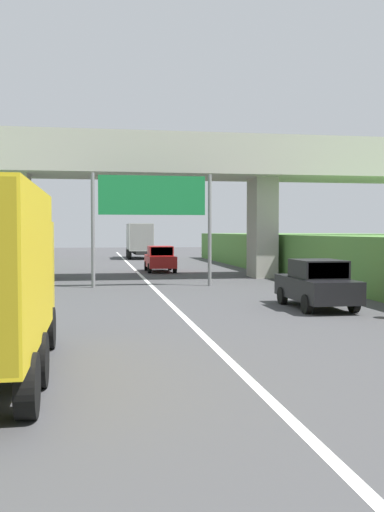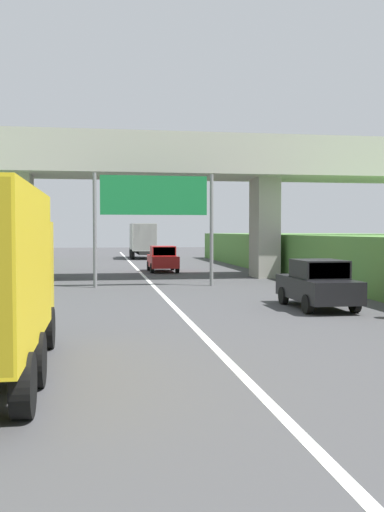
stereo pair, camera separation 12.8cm
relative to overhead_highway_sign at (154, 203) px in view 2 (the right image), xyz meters
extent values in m
cube|color=white|center=(0.00, -2.55, -4.08)|extent=(0.20, 98.50, 0.01)
cube|color=#ADA89E|center=(0.00, 4.76, 2.27)|extent=(40.00, 4.80, 1.10)
cube|color=#ADA89E|center=(0.00, 2.54, 3.37)|extent=(40.00, 0.36, 1.10)
cube|color=#ADA89E|center=(0.00, 6.98, 3.37)|extent=(40.00, 0.36, 1.10)
cube|color=#9F9A91|center=(-6.95, 4.76, -1.18)|extent=(1.30, 2.20, 5.81)
cube|color=#9F9A91|center=(6.95, 4.76, -1.18)|extent=(1.30, 2.20, 5.81)
cylinder|color=slate|center=(-2.85, 0.00, -1.33)|extent=(0.18, 0.18, 5.51)
cylinder|color=slate|center=(2.85, 0.00, -1.33)|extent=(0.18, 0.18, 5.51)
cube|color=#167238|center=(0.00, 0.00, 0.37)|extent=(5.20, 0.12, 1.90)
cube|color=white|center=(0.00, -0.01, 0.37)|extent=(4.89, 0.01, 1.67)
cube|color=gold|center=(-4.81, -14.50, -2.19)|extent=(2.10, 2.10, 2.10)
cube|color=#2D3842|center=(-4.81, -13.48, -1.89)|extent=(1.89, 0.06, 0.90)
cylinder|color=black|center=(-3.84, -14.50, -3.60)|extent=(0.30, 0.96, 0.96)
cylinder|color=black|center=(-3.74, -19.58, -3.60)|extent=(0.30, 0.96, 0.96)
cylinder|color=black|center=(-3.74, -17.89, -3.60)|extent=(0.30, 0.96, 0.96)
cube|color=black|center=(1.56, 29.57, -3.42)|extent=(1.10, 7.30, 0.36)
cube|color=#236B38|center=(1.56, 32.17, -2.19)|extent=(2.10, 2.10, 2.10)
cube|color=#2D3842|center=(1.56, 33.19, -1.89)|extent=(1.89, 0.06, 0.90)
cube|color=#B7B7B2|center=(1.56, 28.52, -1.94)|extent=(2.30, 5.20, 2.60)
cube|color=gray|center=(1.56, 25.94, -1.94)|extent=(2.21, 0.04, 2.50)
cylinder|color=black|center=(0.59, 32.17, -3.60)|extent=(0.30, 0.96, 0.96)
cylinder|color=black|center=(2.53, 32.17, -3.60)|extent=(0.30, 0.96, 0.96)
cylinder|color=black|center=(0.49, 27.09, -3.60)|extent=(0.30, 0.96, 0.96)
cylinder|color=black|center=(2.63, 27.09, -3.60)|extent=(0.30, 0.96, 0.96)
cylinder|color=black|center=(0.49, 28.78, -3.60)|extent=(0.30, 0.96, 0.96)
cylinder|color=black|center=(2.63, 28.78, -3.60)|extent=(0.30, 0.96, 0.96)
cube|color=red|center=(1.53, 10.37, -3.38)|extent=(1.76, 4.10, 0.76)
cube|color=red|center=(1.53, 10.22, -2.68)|extent=(1.56, 1.90, 0.64)
cube|color=#2D3842|center=(1.53, 9.30, -2.68)|extent=(1.44, 0.06, 0.54)
cylinder|color=black|center=(0.71, 11.64, -3.76)|extent=(0.22, 0.64, 0.64)
cylinder|color=black|center=(2.35, 11.64, -3.76)|extent=(0.22, 0.64, 0.64)
cylinder|color=black|center=(0.71, 9.10, -3.76)|extent=(0.22, 0.64, 0.64)
cylinder|color=black|center=(2.35, 9.10, -3.76)|extent=(0.22, 0.64, 0.64)
cube|color=black|center=(4.93, -8.82, -3.38)|extent=(1.76, 4.10, 0.76)
cube|color=black|center=(4.93, -8.97, -2.68)|extent=(1.56, 1.90, 0.64)
cube|color=#2D3842|center=(4.93, -9.89, -2.68)|extent=(1.44, 0.06, 0.54)
cylinder|color=black|center=(4.11, -7.55, -3.76)|extent=(0.22, 0.64, 0.64)
cylinder|color=black|center=(5.75, -7.55, -3.76)|extent=(0.22, 0.64, 0.64)
cylinder|color=black|center=(4.11, -10.09, -3.76)|extent=(0.22, 0.64, 0.64)
cylinder|color=black|center=(5.75, -10.09, -3.76)|extent=(0.22, 0.64, 0.64)
cylinder|color=orange|center=(6.69, -7.05, -3.63)|extent=(0.56, 0.56, 0.90)
cylinder|color=white|center=(6.69, -7.05, -3.56)|extent=(0.57, 0.57, 0.12)
cylinder|color=orange|center=(6.57, -2.53, -3.63)|extent=(0.56, 0.56, 0.90)
cylinder|color=white|center=(6.57, -2.53, -3.56)|extent=(0.57, 0.57, 0.12)
camera|label=1|loc=(-2.76, -28.15, -1.36)|focal=40.68mm
camera|label=2|loc=(-2.64, -28.17, -1.36)|focal=40.68mm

